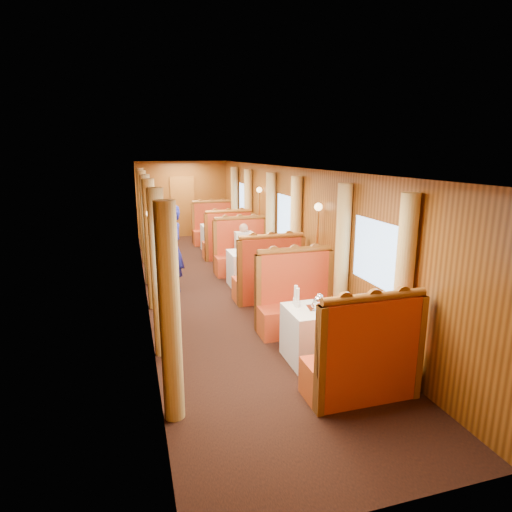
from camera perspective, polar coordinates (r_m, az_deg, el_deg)
name	(u,v)px	position (r m, az deg, el deg)	size (l,w,h in m)	color
floor	(220,288)	(9.07, -4.86, -4.29)	(3.00, 12.00, 0.01)	black
ceiling	(217,167)	(8.64, -5.20, 11.69)	(3.00, 12.00, 0.01)	silver
wall_far	(183,199)	(14.64, -9.76, 7.47)	(3.00, 2.50, 0.01)	brown
wall_near	(383,369)	(3.37, 16.52, -14.30)	(3.00, 2.50, 0.01)	brown
wall_left	(143,234)	(8.61, -14.87, 2.90)	(12.00, 2.50, 0.01)	brown
wall_right	(287,226)	(9.18, 4.21, 3.98)	(12.00, 2.50, 0.01)	brown
doorway_far	(183,207)	(14.64, -9.71, 6.48)	(0.80, 0.04, 2.00)	#915821
table_near	(324,333)	(6.04, 9.11, -10.12)	(1.05, 0.72, 0.75)	white
banquette_near_fwd	(363,364)	(5.22, 14.02, -13.81)	(1.30, 0.55, 1.34)	#A81912
banquette_near_aft	(297,305)	(6.88, 5.49, -6.54)	(1.30, 0.55, 1.34)	#A81912
table_mid	(254,268)	(9.14, -0.30, -1.66)	(1.05, 0.72, 0.75)	white
banquette_mid_fwd	(268,279)	(8.19, 1.67, -3.13)	(1.30, 0.55, 1.34)	#A81912
banquette_mid_aft	(242,255)	(10.07, -1.90, 0.08)	(1.30, 0.55, 1.34)	#A81912
table_far	(220,238)	(12.45, -4.78, 2.46)	(1.05, 0.72, 0.75)	white
banquette_far_fwd	(228,243)	(11.47, -3.75, 1.75)	(1.30, 0.55, 1.34)	#A81912
banquette_far_aft	(214,230)	(13.42, -5.67, 3.47)	(1.30, 0.55, 1.34)	#A81912
tea_tray	(320,308)	(5.85, 8.56, -6.86)	(0.34, 0.26, 0.01)	silver
teapot_left	(318,305)	(5.75, 8.23, -6.51)	(0.19, 0.14, 0.15)	silver
teapot_right	(326,306)	(5.77, 9.31, -6.63)	(0.15, 0.11, 0.12)	silver
teapot_back	(319,302)	(5.89, 8.46, -6.07)	(0.17, 0.13, 0.14)	silver
fruit_plate	(348,308)	(5.89, 12.17, -6.75)	(0.22, 0.22, 0.05)	white
cup_inboard	(298,299)	(5.84, 5.56, -5.79)	(0.08, 0.08, 0.26)	white
cup_outboard	(296,296)	(5.95, 5.31, -5.40)	(0.08, 0.08, 0.26)	white
rose_vase_mid	(253,243)	(8.98, -0.43, 1.70)	(0.06, 0.06, 0.36)	silver
rose_vase_far	(221,219)	(12.37, -4.66, 4.98)	(0.06, 0.06, 0.36)	silver
window_left_near	(153,270)	(5.15, -13.52, -1.86)	(1.20, 0.90, 0.01)	#80ADE4
curtain_left_near_a	(170,315)	(4.50, -11.41, -7.73)	(0.22, 0.22, 2.35)	tan
curtain_left_near_b	(159,274)	(5.98, -12.80, -2.39)	(0.22, 0.22, 2.35)	tan
window_right_near	(377,254)	(6.05, 15.80, 0.30)	(1.20, 0.90, 0.01)	#80ADE4
curtain_right_near_a	(403,291)	(5.44, 19.00, -4.43)	(0.22, 0.22, 2.35)	tan
curtain_right_near_b	(342,260)	(6.71, 11.38, -0.55)	(0.22, 0.22, 2.35)	tan
window_left_mid	(143,223)	(8.57, -14.85, 4.22)	(1.20, 0.90, 0.01)	#80ADE4
curtain_left_mid_a	(151,245)	(7.86, -13.77, 1.40)	(0.22, 0.22, 2.35)	tan
curtain_left_mid_b	(147,230)	(9.39, -14.27, 3.35)	(0.22, 0.22, 2.35)	tan
window_right_mid	(287,217)	(9.14, 4.14, 5.21)	(1.20, 0.90, 0.01)	#80ADE4
curtain_right_mid_a	(296,237)	(8.43, 5.29, 2.57)	(0.22, 0.22, 2.35)	tan
curtain_right_mid_b	(271,224)	(9.88, 1.96, 4.26)	(0.22, 0.22, 2.35)	tan
window_left_far	(138,203)	(12.04, -15.42, 6.81)	(1.20, 0.90, 0.01)	#80ADE4
curtain_left_far_a	(144,217)	(11.31, -14.71, 5.02)	(0.22, 0.22, 2.35)	tan
curtain_left_far_b	(142,209)	(12.85, -14.96, 6.01)	(0.22, 0.22, 2.35)	tan
window_right_far	(245,200)	(12.45, -1.54, 7.51)	(1.20, 0.90, 0.01)	#80ADE4
curtain_right_far_a	(248,213)	(11.71, -1.04, 5.76)	(0.22, 0.22, 2.35)	tan
curtain_right_far_b	(235,206)	(13.21, -2.85, 6.66)	(0.22, 0.22, 2.35)	tan
sconce_left_fore	(153,245)	(6.87, -13.61, 1.45)	(0.14, 0.14, 1.95)	#BF8C3F
sconce_right_fore	(317,235)	(7.53, 8.19, 2.75)	(0.14, 0.14, 1.95)	#BF8C3F
sconce_left_aft	(144,214)	(10.32, -14.69, 5.40)	(0.14, 0.14, 1.95)	#BF8C3F
sconce_right_aft	(259,210)	(10.76, 0.44, 6.18)	(0.14, 0.14, 1.95)	#BF8C3F
steward	(173,249)	(8.84, -11.07, 0.96)	(0.64, 0.42, 1.77)	navy
passenger	(244,244)	(9.79, -1.58, 1.60)	(0.40, 0.44, 0.76)	beige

